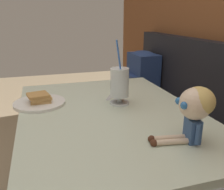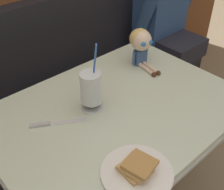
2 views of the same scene
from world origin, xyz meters
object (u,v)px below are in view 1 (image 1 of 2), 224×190
at_px(seated_doll, 195,107).
at_px(backpack, 142,72).
at_px(toast_plate, 40,101).
at_px(butter_knife, 114,91).
at_px(milkshake_glass, 120,85).

xyz_separation_m(seated_doll, backpack, (-1.36, 0.41, -0.21)).
bearing_deg(backpack, toast_plate, -47.90).
height_order(toast_plate, seated_doll, seated_doll).
distance_m(butter_knife, seated_doll, 0.65).
distance_m(milkshake_glass, seated_doll, 0.45).
height_order(milkshake_glass, backpack, milkshake_glass).
relative_size(milkshake_glass, backpack, 0.78).
distance_m(butter_knife, backpack, 0.88).
relative_size(seated_doll, backpack, 0.56).
relative_size(butter_knife, backpack, 0.53).
xyz_separation_m(toast_plate, milkshake_glass, (0.11, 0.38, 0.08)).
distance_m(toast_plate, milkshake_glass, 0.40).
relative_size(toast_plate, backpack, 0.62).
relative_size(toast_plate, milkshake_glass, 0.79).
bearing_deg(butter_knife, milkshake_glass, -10.00).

